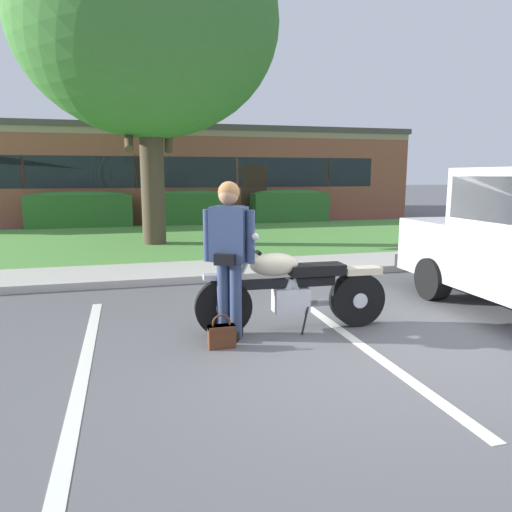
# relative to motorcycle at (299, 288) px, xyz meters

# --- Properties ---
(ground_plane) EXTENTS (140.00, 140.00, 0.00)m
(ground_plane) POSITION_rel_motorcycle_xyz_m (0.12, -0.65, -0.49)
(ground_plane) COLOR #565659
(curb_strip) EXTENTS (60.00, 0.20, 0.12)m
(curb_strip) POSITION_rel_motorcycle_xyz_m (0.12, 2.78, -0.43)
(curb_strip) COLOR #B7B2A8
(curb_strip) RESTS_ON ground
(concrete_walk) EXTENTS (60.00, 1.50, 0.08)m
(concrete_walk) POSITION_rel_motorcycle_xyz_m (0.12, 3.63, -0.45)
(concrete_walk) COLOR #B7B2A8
(concrete_walk) RESTS_ON ground
(grass_lawn) EXTENTS (60.00, 7.26, 0.06)m
(grass_lawn) POSITION_rel_motorcycle_xyz_m (0.12, 8.01, -0.46)
(grass_lawn) COLOR #518E3D
(grass_lawn) RESTS_ON ground
(stall_stripe_0) EXTENTS (0.13, 4.40, 0.01)m
(stall_stripe_0) POSITION_rel_motorcycle_xyz_m (-2.32, -0.45, -0.49)
(stall_stripe_0) COLOR silver
(stall_stripe_0) RESTS_ON ground
(stall_stripe_1) EXTENTS (0.13, 4.40, 0.01)m
(stall_stripe_1) POSITION_rel_motorcycle_xyz_m (0.45, -0.45, -0.49)
(stall_stripe_1) COLOR silver
(stall_stripe_1) RESTS_ON ground
(motorcycle) EXTENTS (2.24, 0.82, 1.26)m
(motorcycle) POSITION_rel_motorcycle_xyz_m (0.00, 0.00, 0.00)
(motorcycle) COLOR black
(motorcycle) RESTS_ON ground
(rider_person) EXTENTS (0.51, 0.40, 1.70)m
(rider_person) POSITION_rel_motorcycle_xyz_m (-0.84, -0.10, 0.50)
(rider_person) COLOR black
(rider_person) RESTS_ON ground
(handbag) EXTENTS (0.28, 0.13, 0.36)m
(handbag) POSITION_rel_motorcycle_xyz_m (-0.98, -0.37, -0.34)
(handbag) COLOR #562D19
(handbag) RESTS_ON ground
(shade_tree) EXTENTS (6.21, 6.21, 7.92)m
(shade_tree) POSITION_rel_motorcycle_xyz_m (-1.22, 7.24, 4.77)
(shade_tree) COLOR #4C3D2D
(shade_tree) RESTS_ON ground
(hedge_left) EXTENTS (3.36, 0.90, 1.24)m
(hedge_left) POSITION_rel_motorcycle_xyz_m (-3.36, 11.94, 0.16)
(hedge_left) COLOR #336B2D
(hedge_left) RESTS_ON ground
(hedge_center_left) EXTENTS (2.58, 0.90, 1.24)m
(hedge_center_left) POSITION_rel_motorcycle_xyz_m (0.31, 11.94, 0.16)
(hedge_center_left) COLOR #336B2D
(hedge_center_left) RESTS_ON ground
(hedge_center_right) EXTENTS (2.82, 0.90, 1.24)m
(hedge_center_right) POSITION_rel_motorcycle_xyz_m (3.97, 11.94, 0.16)
(hedge_center_right) COLOR #336B2D
(hedge_center_right) RESTS_ON ground
(brick_building) EXTENTS (21.66, 9.08, 3.58)m
(brick_building) POSITION_rel_motorcycle_xyz_m (-1.50, 17.08, 1.30)
(brick_building) COLOR #93513D
(brick_building) RESTS_ON ground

